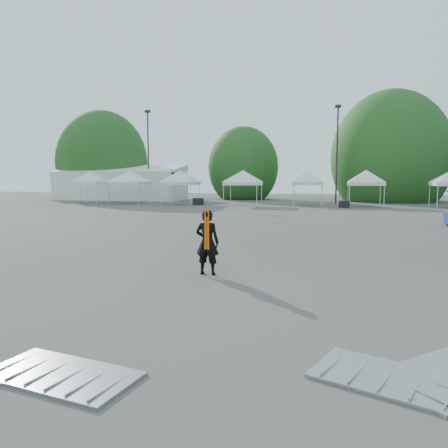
# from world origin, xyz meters

# --- Properties ---
(ground) EXTENTS (120.00, 120.00, 0.00)m
(ground) POSITION_xyz_m (0.00, 0.00, 0.00)
(ground) COLOR #474442
(ground) RESTS_ON ground
(marquee) EXTENTS (15.00, 6.25, 4.23)m
(marquee) POSITION_xyz_m (-22.00, 35.00, 1.97)
(marquee) COLOR white
(marquee) RESTS_ON ground
(light_pole_west) EXTENTS (0.60, 0.25, 10.30)m
(light_pole_west) POSITION_xyz_m (-18.00, 34.00, 5.77)
(light_pole_west) COLOR black
(light_pole_west) RESTS_ON ground
(light_pole_east) EXTENTS (0.60, 0.25, 9.80)m
(light_pole_east) POSITION_xyz_m (3.00, 32.00, 5.52)
(light_pole_east) COLOR black
(light_pole_east) RESTS_ON ground
(tree_far_w) EXTENTS (4.80, 4.80, 7.30)m
(tree_far_w) POSITION_xyz_m (-26.00, 38.00, 4.54)
(tree_far_w) COLOR #382314
(tree_far_w) RESTS_ON ground
(tree_mid_w) EXTENTS (4.16, 4.16, 6.33)m
(tree_mid_w) POSITION_xyz_m (-8.00, 40.00, 3.93)
(tree_mid_w) COLOR #382314
(tree_mid_w) RESTS_ON ground
(tree_mid_e) EXTENTS (5.12, 5.12, 7.79)m
(tree_mid_e) POSITION_xyz_m (9.00, 39.00, 4.84)
(tree_mid_e) COLOR #382314
(tree_mid_e) RESTS_ON ground
(tent_a) EXTENTS (4.00, 4.00, 3.88)m
(tent_a) POSITION_xyz_m (-21.72, 27.60, 3.06)
(tent_a) COLOR silver
(tent_a) RESTS_ON ground
(tent_b) EXTENTS (4.74, 4.74, 3.88)m
(tent_b) POSITION_xyz_m (-17.52, 27.96, 3.06)
(tent_b) COLOR silver
(tent_b) RESTS_ON ground
(tent_c) EXTENTS (4.62, 4.62, 3.88)m
(tent_c) POSITION_xyz_m (-11.95, 27.47, 3.06)
(tent_c) COLOR silver
(tent_c) RESTS_ON ground
(tent_d) EXTENTS (4.65, 4.65, 3.88)m
(tent_d) POSITION_xyz_m (-5.63, 27.25, 3.06)
(tent_d) COLOR silver
(tent_d) RESTS_ON ground
(tent_e) EXTENTS (3.96, 3.96, 3.88)m
(tent_e) POSITION_xyz_m (0.34, 28.52, 3.06)
(tent_e) COLOR silver
(tent_e) RESTS_ON ground
(tent_f) EXTENTS (4.37, 4.37, 3.88)m
(tent_f) POSITION_xyz_m (5.48, 27.84, 3.06)
(tent_f) COLOR silver
(tent_f) RESTS_ON ground
(man) EXTENTS (0.65, 0.43, 1.75)m
(man) POSITION_xyz_m (-1.09, -2.31, 0.88)
(man) COLOR black
(man) RESTS_ON ground
(barrier_left) EXTENTS (2.15, 1.36, 0.06)m
(barrier_left) POSITION_xyz_m (-1.35, -8.61, 0.03)
(barrier_left) COLOR #9C9FA4
(barrier_left) RESTS_ON ground
(barrier_mid) EXTENTS (2.45, 1.84, 0.07)m
(barrier_mid) POSITION_xyz_m (2.96, -7.83, 0.03)
(barrier_mid) COLOR #9C9FA4
(barrier_mid) RESTS_ON ground
(crate_west) EXTENTS (0.99, 0.85, 0.67)m
(crate_west) POSITION_xyz_m (-9.99, 27.03, 0.33)
(crate_west) COLOR black
(crate_west) RESTS_ON ground
(crate_mid) EXTENTS (0.91, 0.79, 0.60)m
(crate_mid) POSITION_xyz_m (3.58, 25.97, 0.30)
(crate_mid) COLOR black
(crate_mid) RESTS_ON ground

